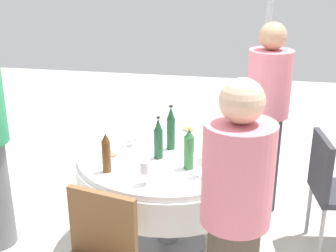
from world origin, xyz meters
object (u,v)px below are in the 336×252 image
bottle_green_inner (189,150)px  person_right (235,223)px  bottle_brown_near (106,153)px  wine_glass_front (198,162)px  wine_glass_near (131,131)px  wine_glass_east (145,168)px  dining_table (168,172)px  bottle_dark_green_outer (158,139)px  plate_far (111,155)px  plate_west (203,147)px  plate_front (189,130)px  chair_left (333,184)px  bottle_dark_green_rear (171,129)px  bottle_dark_green_right (231,140)px  person_inner (266,117)px  wine_glass_left (107,127)px  wine_glass_outer (136,126)px

bottle_green_inner → person_right: person_right is taller
bottle_brown_near → wine_glass_front: 0.57m
wine_glass_near → wine_glass_east: bearing=22.8°
dining_table → bottle_brown_near: (0.36, -0.32, 0.28)m
bottle_dark_green_outer → plate_far: bearing=-81.9°
bottle_dark_green_outer → plate_west: bottle_dark_green_outer is taller
bottle_green_inner → plate_front: 0.65m
dining_table → wine_glass_front: wine_glass_front is taller
dining_table → plate_west: bearing=118.5°
plate_far → plate_front: bearing=141.3°
bottle_dark_green_outer → plate_front: bottle_dark_green_outer is taller
plate_far → bottle_dark_green_outer: bearing=98.1°
dining_table → plate_far: bearing=-68.7°
plate_west → person_right: bearing=15.1°
plate_front → dining_table: bearing=-11.5°
bottle_brown_near → chair_left: bearing=109.6°
dining_table → bottle_dark_green_rear: size_ratio=3.96×
bottle_dark_green_outer → plate_far: 0.35m
bottle_dark_green_outer → bottle_brown_near: bottle_dark_green_outer is taller
dining_table → chair_left: chair_left is taller
bottle_dark_green_right → bottle_dark_green_outer: 0.49m
bottle_dark_green_rear → plate_front: (-0.35, 0.08, -0.14)m
bottle_brown_near → plate_west: bearing=131.2°
dining_table → bottle_dark_green_right: bearing=94.7°
dining_table → wine_glass_near: 0.39m
bottle_dark_green_outer → bottle_brown_near: (0.26, -0.28, -0.01)m
wine_glass_east → dining_table: bearing=174.4°
bottle_dark_green_outer → wine_glass_near: bottle_dark_green_outer is taller
bottle_dark_green_right → plate_front: size_ratio=1.00×
wine_glass_near → person_inner: (-0.59, 0.95, -0.04)m
bottle_dark_green_right → person_right: (0.91, 0.07, -0.06)m
plate_far → person_right: bearing=49.5°
plate_front → wine_glass_left: bearing=-65.7°
wine_glass_east → plate_far: bearing=-136.7°
bottle_dark_green_rear → bottle_green_inner: (0.29, 0.17, -0.02)m
bottle_brown_near → wine_glass_front: size_ratio=1.92×
plate_west → plate_front: bearing=-154.7°
wine_glass_east → plate_west: wine_glass_east is taller
bottle_dark_green_rear → bottle_dark_green_right: bearing=85.6°
dining_table → bottle_brown_near: bearing=-42.0°
dining_table → person_right: 1.03m
wine_glass_left → chair_left: same height
bottle_dark_green_outer → wine_glass_near: (-0.16, -0.23, -0.02)m
bottle_dark_green_right → bottle_brown_near: bottle_brown_near is taller
wine_glass_outer → wine_glass_near: wine_glass_outer is taller
bottle_dark_green_right → bottle_brown_near: (0.39, -0.75, 0.02)m
wine_glass_outer → wine_glass_east: (0.65, 0.22, -0.01)m
plate_front → chair_left: (0.26, 1.06, -0.23)m
wine_glass_left → plate_far: size_ratio=0.58×
plate_west → chair_left: 0.95m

